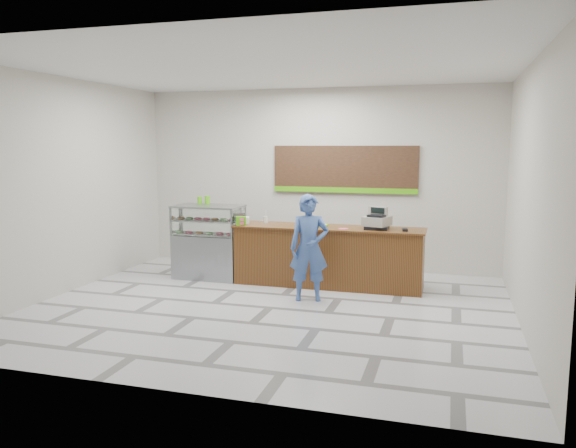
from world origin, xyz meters
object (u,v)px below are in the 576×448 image
(serving_tray, at_px, (317,225))
(customer, at_px, (309,248))
(display_case, at_px, (209,241))
(cash_register, at_px, (377,221))
(sales_counter, at_px, (328,256))

(serving_tray, relative_size, customer, 0.23)
(display_case, distance_m, serving_tray, 2.03)
(cash_register, distance_m, customer, 1.36)
(display_case, height_order, cash_register, cash_register)
(serving_tray, height_order, customer, customer)
(sales_counter, distance_m, customer, 1.01)
(sales_counter, distance_m, serving_tray, 0.58)
(sales_counter, xyz_separation_m, display_case, (-2.22, -0.00, 0.16))
(cash_register, height_order, customer, customer)
(display_case, xyz_separation_m, cash_register, (3.05, -0.02, 0.49))
(serving_tray, bearing_deg, display_case, -177.07)
(display_case, height_order, serving_tray, display_case)
(display_case, bearing_deg, serving_tray, 2.39)
(display_case, bearing_deg, sales_counter, 0.01)
(display_case, xyz_separation_m, customer, (2.12, -0.96, 0.15))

